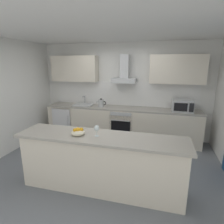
{
  "coord_description": "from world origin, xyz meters",
  "views": [
    {
      "loc": [
        1.03,
        -3.33,
        2.03
      ],
      "look_at": [
        0.05,
        0.37,
        1.05
      ],
      "focal_mm": 30.01,
      "sensor_mm": 36.0,
      "label": 1
    }
  ],
  "objects": [
    {
      "name": "backsplash_tile",
      "position": [
        0.0,
        1.79,
        1.23
      ],
      "size": [
        3.98,
        0.02,
        0.66
      ],
      "primitive_type": "cube",
      "color": "white"
    },
    {
      "name": "wall_back",
      "position": [
        0.0,
        1.86,
        1.3
      ],
      "size": [
        5.68,
        0.12,
        2.6
      ],
      "primitive_type": "cube",
      "color": "white",
      "rests_on": "ground"
    },
    {
      "name": "refrigerator",
      "position": [
        -1.64,
        1.45,
        0.43
      ],
      "size": [
        0.58,
        0.6,
        0.85
      ],
      "color": "white",
      "rests_on": "ground"
    },
    {
      "name": "fruit_bowl",
      "position": [
        -0.2,
        -0.78,
        0.99
      ],
      "size": [
        0.22,
        0.22,
        0.13
      ],
      "color": "beige",
      "rests_on": "counter_island"
    },
    {
      "name": "wine_glass",
      "position": [
        0.1,
        -0.75,
        1.06
      ],
      "size": [
        0.08,
        0.08,
        0.18
      ],
      "color": "silver",
      "rests_on": "counter_island"
    },
    {
      "name": "microwave",
      "position": [
        1.55,
        1.42,
        1.05
      ],
      "size": [
        0.5,
        0.38,
        0.3
      ],
      "color": "#B7BABC",
      "rests_on": "counter_back"
    },
    {
      "name": "ground",
      "position": [
        0.0,
        0.0,
        -0.01
      ],
      "size": [
        5.68,
        4.6,
        0.02
      ],
      "primitive_type": "cube",
      "color": "slate"
    },
    {
      "name": "counter_island",
      "position": [
        0.16,
        -0.73,
        0.48
      ],
      "size": [
        2.71,
        0.64,
        0.94
      ],
      "color": "beige",
      "rests_on": "ground"
    },
    {
      "name": "upper_cabinets",
      "position": [
        0.0,
        1.63,
        1.91
      ],
      "size": [
        4.07,
        0.32,
        0.7
      ],
      "color": "beige"
    },
    {
      "name": "sink",
      "position": [
        -1.08,
        1.46,
        0.93
      ],
      "size": [
        0.5,
        0.4,
        0.26
      ],
      "color": "silver",
      "rests_on": "counter_back"
    },
    {
      "name": "oven",
      "position": [
        0.06,
        1.45,
        0.46
      ],
      "size": [
        0.6,
        0.62,
        0.8
      ],
      "color": "slate",
      "rests_on": "ground"
    },
    {
      "name": "ceiling",
      "position": [
        0.0,
        0.0,
        2.61
      ],
      "size": [
        5.68,
        4.6,
        0.02
      ],
      "primitive_type": "cube",
      "color": "white"
    },
    {
      "name": "range_hood",
      "position": [
        0.06,
        1.58,
        1.79
      ],
      "size": [
        0.62,
        0.45,
        0.72
      ],
      "color": "#B7BABC"
    },
    {
      "name": "wall_left",
      "position": [
        -2.4,
        0.0,
        1.3
      ],
      "size": [
        0.12,
        4.6,
        2.6
      ],
      "primitive_type": "cube",
      "color": "white",
      "rests_on": "ground"
    },
    {
      "name": "counter_back",
      "position": [
        0.0,
        1.48,
        0.45
      ],
      "size": [
        4.12,
        0.6,
        0.9
      ],
      "color": "beige",
      "rests_on": "ground"
    },
    {
      "name": "kettle",
      "position": [
        -0.54,
        1.42,
        1.01
      ],
      "size": [
        0.29,
        0.15,
        0.24
      ],
      "color": "#B7BABC",
      "rests_on": "counter_back"
    }
  ]
}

